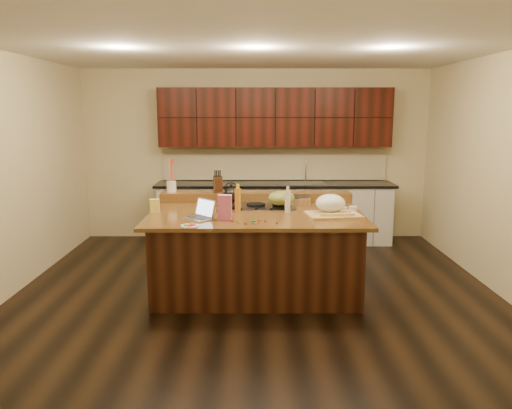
{
  "coord_description": "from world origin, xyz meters",
  "views": [
    {
      "loc": [
        -0.01,
        -5.55,
        2.06
      ],
      "look_at": [
        0.0,
        0.05,
        1.0
      ],
      "focal_mm": 35.0,
      "sensor_mm": 36.0,
      "label": 1
    }
  ],
  "objects": [
    {
      "name": "green_bowl",
      "position": [
        0.3,
        0.17,
        1.05
      ],
      "size": [
        0.4,
        0.4,
        0.17
      ],
      "primitive_type": "ellipsoid",
      "rotation": [
        0.0,
        0.0,
        -0.33
      ],
      "color": "olive",
      "rests_on": "cooktop"
    },
    {
      "name": "gumdrop_4",
      "position": [
        -0.19,
        -0.53,
        0.93
      ],
      "size": [
        0.02,
        0.02,
        0.02
      ],
      "primitive_type": "ellipsoid",
      "color": "red",
      "rests_on": "island"
    },
    {
      "name": "vinegar_bottle",
      "position": [
        0.36,
        -0.02,
        1.04
      ],
      "size": [
        0.08,
        0.08,
        0.25
      ],
      "primitive_type": "cylinder",
      "rotation": [
        0.0,
        0.0,
        -0.3
      ],
      "color": "silver",
      "rests_on": "island"
    },
    {
      "name": "kettle",
      "position": [
        -0.3,
        0.43,
        1.05
      ],
      "size": [
        0.21,
        0.21,
        0.18
      ],
      "primitive_type": "ellipsoid",
      "rotation": [
        0.0,
        0.0,
        -0.1
      ],
      "color": "black",
      "rests_on": "cooktop"
    },
    {
      "name": "gumdrop_10",
      "position": [
        0.03,
        -0.57,
        0.93
      ],
      "size": [
        0.02,
        0.02,
        0.02
      ],
      "primitive_type": "ellipsoid",
      "color": "red",
      "rests_on": "island"
    },
    {
      "name": "gumdrop_1",
      "position": [
        -0.03,
        -0.61,
        0.93
      ],
      "size": [
        0.02,
        0.02,
        0.02
      ],
      "primitive_type": "ellipsoid",
      "color": "#198C26",
      "rests_on": "island"
    },
    {
      "name": "room",
      "position": [
        0.0,
        0.0,
        1.35
      ],
      "size": [
        5.52,
        5.02,
        2.72
      ],
      "color": "black",
      "rests_on": "ground"
    },
    {
      "name": "ramekin_a",
      "position": [
        1.12,
        0.12,
        0.94
      ],
      "size": [
        0.11,
        0.11,
        0.04
      ],
      "primitive_type": "cylinder",
      "rotation": [
        0.0,
        0.0,
        -0.12
      ],
      "color": "white",
      "rests_on": "island"
    },
    {
      "name": "knife_block",
      "position": [
        -0.48,
        0.7,
        1.14
      ],
      "size": [
        0.13,
        0.18,
        0.2
      ],
      "primitive_type": "cube",
      "rotation": [
        0.0,
        0.0,
        0.19
      ],
      "color": "black",
      "rests_on": "back_ledge"
    },
    {
      "name": "pink_bag",
      "position": [
        -0.33,
        -0.41,
        1.05
      ],
      "size": [
        0.15,
        0.08,
        0.27
      ],
      "primitive_type": "cube",
      "rotation": [
        0.0,
        0.0,
        -0.06
      ],
      "color": "#D5649A",
      "rests_on": "island"
    },
    {
      "name": "gumdrop_0",
      "position": [
        0.21,
        -0.59,
        0.93
      ],
      "size": [
        0.02,
        0.02,
        0.02
      ],
      "primitive_type": "ellipsoid",
      "color": "red",
      "rests_on": "island"
    },
    {
      "name": "oil_bottle",
      "position": [
        -0.21,
        0.02,
        1.06
      ],
      "size": [
        0.09,
        0.09,
        0.27
      ],
      "primitive_type": "cylinder",
      "rotation": [
        0.0,
        0.0,
        -0.43
      ],
      "color": "orange",
      "rests_on": "island"
    },
    {
      "name": "gumdrop_2",
      "position": [
        -0.11,
        -0.62,
        0.93
      ],
      "size": [
        0.02,
        0.02,
        0.02
      ],
      "primitive_type": "ellipsoid",
      "color": "red",
      "rests_on": "island"
    },
    {
      "name": "package_box",
      "position": [
        -1.15,
        0.0,
        1.0
      ],
      "size": [
        0.13,
        0.1,
        0.15
      ],
      "primitive_type": "cube",
      "rotation": [
        0.0,
        0.0,
        0.31
      ],
      "color": "#E6CD51",
      "rests_on": "island"
    },
    {
      "name": "back_ledge",
      "position": [
        0.0,
        0.7,
        0.98
      ],
      "size": [
        2.4,
        0.3,
        0.12
      ],
      "primitive_type": "cube",
      "color": "black",
      "rests_on": "island"
    },
    {
      "name": "island",
      "position": [
        0.0,
        0.0,
        0.46
      ],
      "size": [
        2.4,
        1.6,
        0.92
      ],
      "color": "black",
      "rests_on": "ground"
    },
    {
      "name": "kitchen_timer",
      "position": [
        1.05,
        -0.22,
        0.96
      ],
      "size": [
        0.1,
        0.1,
        0.07
      ],
      "primitive_type": "cone",
      "rotation": [
        0.0,
        0.0,
        -0.27
      ],
      "color": "silver",
      "rests_on": "island"
    },
    {
      "name": "candy_plate",
      "position": [
        -0.66,
        -0.7,
        0.93
      ],
      "size": [
        0.2,
        0.2,
        0.01
      ],
      "primitive_type": "cylinder",
      "rotation": [
        0.0,
        0.0,
        -0.09
      ],
      "color": "white",
      "rests_on": "island"
    },
    {
      "name": "gumdrop_3",
      "position": [
        -0.02,
        -0.5,
        0.93
      ],
      "size": [
        0.02,
        0.02,
        0.02
      ],
      "primitive_type": "ellipsoid",
      "color": "#198C26",
      "rests_on": "island"
    },
    {
      "name": "gumdrop_7",
      "position": [
        0.03,
        -0.43,
        0.93
      ],
      "size": [
        0.02,
        0.02,
        0.02
      ],
      "primitive_type": "ellipsoid",
      "color": "#198C26",
      "rests_on": "island"
    },
    {
      "name": "gumdrop_9",
      "position": [
        -0.03,
        -0.51,
        0.93
      ],
      "size": [
        0.02,
        0.02,
        0.02
      ],
      "primitive_type": "ellipsoid",
      "color": "#198C26",
      "rests_on": "island"
    },
    {
      "name": "cooktop",
      "position": [
        0.0,
        0.3,
        0.94
      ],
      "size": [
        0.92,
        0.52,
        0.05
      ],
      "color": "gray",
      "rests_on": "island"
    },
    {
      "name": "utensil_crock",
      "position": [
        -1.07,
        0.7,
        1.11
      ],
      "size": [
        0.14,
        0.14,
        0.14
      ],
      "primitive_type": "cylinder",
      "rotation": [
        0.0,
        0.0,
        -0.15
      ],
      "color": "white",
      "rests_on": "back_ledge"
    },
    {
      "name": "back_counter",
      "position": [
        0.3,
        2.23,
        0.98
      ],
      "size": [
        3.7,
        0.66,
        2.4
      ],
      "color": "silver",
      "rests_on": "ground"
    },
    {
      "name": "gumdrop_6",
      "position": [
        0.09,
        -0.49,
        0.93
      ],
      "size": [
        0.02,
        0.02,
        0.02
      ],
      "primitive_type": "ellipsoid",
      "color": "red",
      "rests_on": "island"
    },
    {
      "name": "wooden_tray",
      "position": [
        0.83,
        -0.14,
        1.02
      ],
      "size": [
        0.62,
        0.49,
        0.23
      ],
      "rotation": [
        0.0,
        0.0,
        0.14
      ],
      "color": "tan",
      "rests_on": "island"
    },
    {
      "name": "strainer_bowl",
      "position": [
        0.55,
        0.43,
        0.97
      ],
      "size": [
        0.28,
        0.28,
        0.09
      ],
      "primitive_type": "cylinder",
      "rotation": [
        0.0,
        0.0,
        0.2
      ],
      "color": "#996B3F",
      "rests_on": "island"
    },
    {
      "name": "laptop",
      "position": [
        -0.59,
        -0.33,
        0.98
      ],
      "size": [
        0.37,
        0.38,
        0.21
      ],
      "rotation": [
        0.0,
        0.0,
        -0.8
      ],
      "color": "#B7B7BC",
      "rests_on": "island"
    },
    {
      "name": "gumdrop_5",
      "position": [
        -0.19,
        -0.59,
        0.93
      ],
      "size": [
        0.02,
        0.02,
        0.02
      ],
      "primitive_type": "ellipsoid",
      "color": "#198C26",
      "rests_on": "island"
    },
    {
      "name": "gumdrop_8",
      "position": [
        -0.25,
        -0.49,
        0.93
      ],
      "size": [
        0.02,
        0.02,
        0.02
      ],
      "primitive_type": "ellipsoid",
      "color": "red",
      "rests_on": "island"
    },
    {
      "name": "ramekin_b",
      "position": [
        0.93,
        0.2,
        0.94
      ],
      "size": [
        0.12,
        0.12,
        0.04
      ],
      "primitive_type": "cylinder",
      "rotation": [
        0.0,
        0.0,
        0.28
      ],
      "color": "white",
      "rests_on": "island"
    },
    {
      "name": "ramekin_c",
      "position": [
        1.0,
        0.08,
        0.94
      ],
      "size": [
        0.11,
        0.11,
        0.04
      ],
      "primitive_type": "cylinder",
      "rotation": [
        0.0,
        0.0,
        -0.1
      ],
      "color": "white",
      "rests_on": "island"
    }
  ]
}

